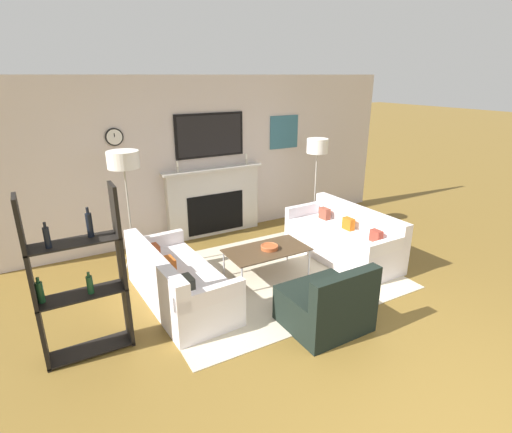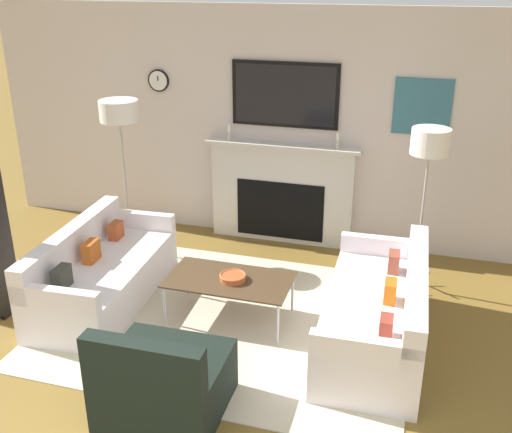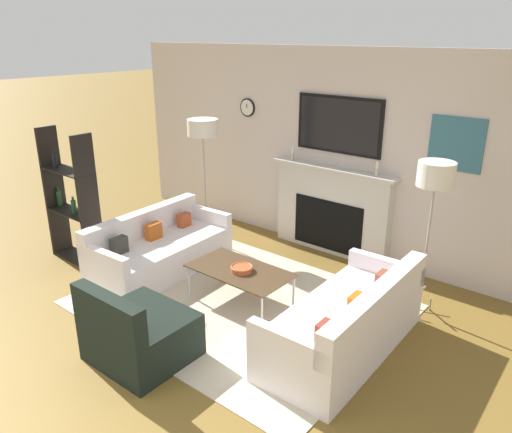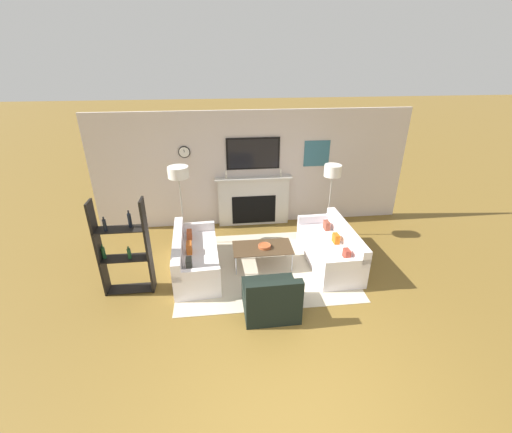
{
  "view_description": "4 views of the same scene",
  "coord_description": "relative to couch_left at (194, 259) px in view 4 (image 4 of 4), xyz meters",
  "views": [
    {
      "loc": [
        -2.65,
        -1.27,
        2.7
      ],
      "look_at": [
        -0.04,
        3.34,
        0.81
      ],
      "focal_mm": 28.0,
      "sensor_mm": 36.0,
      "label": 1
    },
    {
      "loc": [
        1.58,
        -1.52,
        3.04
      ],
      "look_at": [
        0.07,
        3.61,
        0.82
      ],
      "focal_mm": 42.0,
      "sensor_mm": 36.0,
      "label": 2
    },
    {
      "loc": [
        3.24,
        -0.63,
        2.86
      ],
      "look_at": [
        0.05,
        3.24,
        1.0
      ],
      "focal_mm": 35.0,
      "sensor_mm": 36.0,
      "label": 3
    },
    {
      "loc": [
        -0.8,
        -2.6,
        3.83
      ],
      "look_at": [
        -0.11,
        3.47,
        0.88
      ],
      "focal_mm": 24.0,
      "sensor_mm": 36.0,
      "label": 4
    }
  ],
  "objects": [
    {
      "name": "couch_right",
      "position": [
        2.68,
        0.0,
        0.01
      ],
      "size": [
        0.87,
        1.91,
        0.77
      ],
      "color": "white",
      "rests_on": "ground_plane"
    },
    {
      "name": "shelf_unit",
      "position": [
        -1.11,
        -0.47,
        0.56
      ],
      "size": [
        0.84,
        0.28,
        1.73
      ],
      "color": "black",
      "rests_on": "ground_plane"
    },
    {
      "name": "floor_lamp_right",
      "position": [
        2.95,
        1.11,
        1.25
      ],
      "size": [
        0.36,
        0.36,
        1.69
      ],
      "color": "#9E998E",
      "rests_on": "ground_plane"
    },
    {
      "name": "armchair",
      "position": [
        1.27,
        -1.32,
        -0.0
      ],
      "size": [
        0.88,
        0.8,
        0.79
      ],
      "color": "black",
      "rests_on": "ground_plane"
    },
    {
      "name": "coffee_table",
      "position": [
        1.32,
        0.04,
        0.12
      ],
      "size": [
        1.15,
        0.63,
        0.41
      ],
      "color": "#4C3823",
      "rests_on": "ground_plane"
    },
    {
      "name": "fireplace_wall",
      "position": [
        1.35,
        1.99,
        0.95
      ],
      "size": [
        7.3,
        0.28,
        2.7
      ],
      "color": "beige",
      "rests_on": "ground_plane"
    },
    {
      "name": "decorative_bowl",
      "position": [
        1.35,
        0.03,
        0.17
      ],
      "size": [
        0.25,
        0.25,
        0.06
      ],
      "color": "#B7552B",
      "rests_on": "coffee_table"
    },
    {
      "name": "area_rug",
      "position": [
        1.34,
        0.0,
        -0.27
      ],
      "size": [
        3.3,
        2.61,
        0.01
      ],
      "color": "beige",
      "rests_on": "ground_plane"
    },
    {
      "name": "ground_plane",
      "position": [
        1.34,
        -3.02,
        -0.27
      ],
      "size": [
        60.0,
        60.0,
        0.0
      ],
      "primitive_type": "plane",
      "color": "brown"
    },
    {
      "name": "floor_lamp_left",
      "position": [
        -0.27,
        1.11,
        1.34
      ],
      "size": [
        0.42,
        0.42,
        1.76
      ],
      "color": "#9E998E",
      "rests_on": "ground_plane"
    },
    {
      "name": "couch_left",
      "position": [
        0.0,
        0.0,
        0.0
      ],
      "size": [
        0.9,
        1.87,
        0.74
      ],
      "color": "white",
      "rests_on": "ground_plane"
    }
  ]
}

